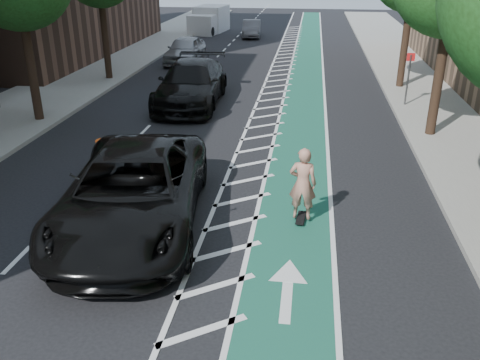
% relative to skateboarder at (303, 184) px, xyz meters
% --- Properties ---
extents(ground, '(120.00, 120.00, 0.00)m').
position_rel_skateboarder_xyz_m(ground, '(-3.19, -0.38, -1.07)').
color(ground, black).
rests_on(ground, ground).
extents(bike_lane, '(2.00, 90.00, 0.01)m').
position_rel_skateboarder_xyz_m(bike_lane, '(-0.19, 9.62, -1.06)').
color(bike_lane, '#16504A').
rests_on(bike_lane, ground).
extents(buffer_strip, '(1.40, 90.00, 0.01)m').
position_rel_skateboarder_xyz_m(buffer_strip, '(-1.69, 9.62, -1.06)').
color(buffer_strip, silver).
rests_on(buffer_strip, ground).
extents(sidewalk_right, '(5.00, 90.00, 0.15)m').
position_rel_skateboarder_xyz_m(sidewalk_right, '(6.31, 9.62, -0.99)').
color(sidewalk_right, gray).
rests_on(sidewalk_right, ground).
extents(sidewalk_left, '(5.00, 90.00, 0.15)m').
position_rel_skateboarder_xyz_m(sidewalk_left, '(-12.69, 9.62, -0.99)').
color(sidewalk_left, gray).
rests_on(sidewalk_left, ground).
extents(curb_right, '(0.12, 90.00, 0.16)m').
position_rel_skateboarder_xyz_m(curb_right, '(3.86, 9.62, -0.99)').
color(curb_right, gray).
rests_on(curb_right, ground).
extents(curb_left, '(0.12, 90.00, 0.16)m').
position_rel_skateboarder_xyz_m(curb_left, '(-10.24, 9.62, -0.99)').
color(curb_left, gray).
rests_on(curb_left, ground).
extents(sign_post, '(0.35, 0.08, 2.47)m').
position_rel_skateboarder_xyz_m(sign_post, '(4.41, 11.62, 0.28)').
color(sign_post, '#4C4C4C').
rests_on(sign_post, ground).
extents(skateboard, '(0.28, 0.78, 0.10)m').
position_rel_skateboarder_xyz_m(skateboard, '(-0.00, -0.00, -0.98)').
color(skateboard, black).
rests_on(skateboard, ground).
extents(skateboarder, '(0.74, 0.52, 1.93)m').
position_rel_skateboarder_xyz_m(skateboarder, '(0.00, 0.00, 0.00)').
color(skateboarder, tan).
rests_on(skateboarder, skateboard).
extents(suv_near, '(4.18, 7.49, 1.98)m').
position_rel_skateboarder_xyz_m(suv_near, '(-4.20, -0.85, -0.08)').
color(suv_near, black).
rests_on(suv_near, ground).
extents(suv_far, '(2.96, 6.81, 1.95)m').
position_rel_skateboarder_xyz_m(suv_far, '(-5.39, 10.86, -0.09)').
color(suv_far, black).
rests_on(suv_far, ground).
extents(car_silver, '(2.11, 4.96, 1.67)m').
position_rel_skateboarder_xyz_m(car_silver, '(-8.07, 20.76, -0.23)').
color(car_silver, '#9FA0A5').
rests_on(car_silver, ground).
extents(car_grey, '(1.80, 4.31, 1.39)m').
position_rel_skateboarder_xyz_m(car_grey, '(-5.15, 32.85, -0.37)').
color(car_grey, slate).
rests_on(car_grey, ground).
extents(box_truck, '(3.05, 5.64, 2.24)m').
position_rel_skateboarder_xyz_m(box_truck, '(-9.34, 35.38, -0.03)').
color(box_truck, silver).
rests_on(box_truck, ground).
extents(barrel_a, '(0.70, 0.70, 0.95)m').
position_rel_skateboarder_xyz_m(barrel_a, '(-6.42, 2.81, -0.62)').
color(barrel_a, '#FF550D').
rests_on(barrel_a, ground).
extents(barrel_b, '(0.59, 0.59, 0.81)m').
position_rel_skateboarder_xyz_m(barrel_b, '(-6.06, 9.12, -0.69)').
color(barrel_b, '#DE5E0B').
rests_on(barrel_b, ground).
extents(barrel_c, '(0.62, 0.62, 0.85)m').
position_rel_skateboarder_xyz_m(barrel_c, '(-5.59, 14.12, -0.67)').
color(barrel_c, '#FA5F0D').
rests_on(barrel_c, ground).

